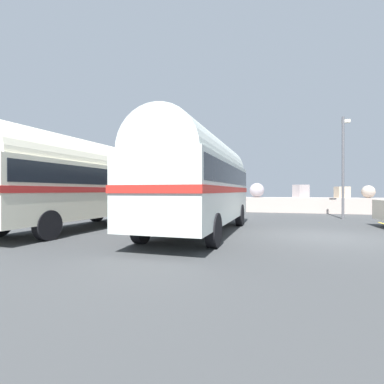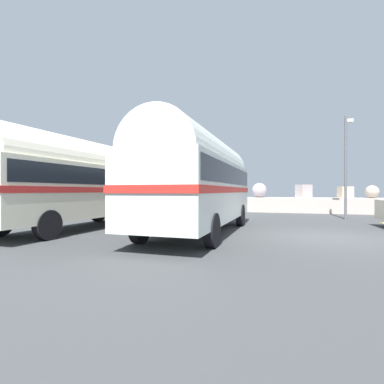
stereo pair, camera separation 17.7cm
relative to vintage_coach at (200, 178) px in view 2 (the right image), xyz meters
name	(u,v)px [view 2 (the right image)]	position (x,y,z in m)	size (l,w,h in m)	color
ground	(323,237)	(4.23, 0.25, -2.04)	(32.00, 26.00, 0.02)	#393B3D
breakwater	(297,203)	(4.00, 12.07, -1.34)	(31.36, 2.11, 2.47)	#B9A99F
vintage_coach	(200,178)	(0.00, 0.00, 0.00)	(2.61, 8.63, 3.70)	black
second_coach	(79,180)	(-5.16, -0.29, 0.00)	(2.95, 8.72, 3.70)	black
lamp_post	(346,161)	(6.35, 7.48, 1.21)	(0.59, 0.94, 5.73)	#5B5B60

